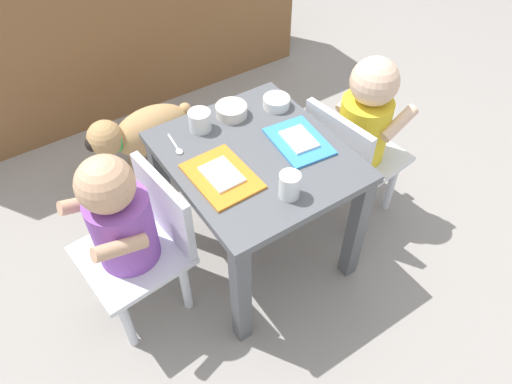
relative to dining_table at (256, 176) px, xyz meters
name	(u,v)px	position (x,y,z in m)	size (l,w,h in m)	color
ground_plane	(256,250)	(0.00, 0.00, -0.37)	(7.00, 7.00, 0.00)	gray
kitchen_cabinet_back	(104,3)	(0.00, 1.16, 0.08)	(1.72, 0.37, 0.89)	brown
dining_table	(256,176)	(0.00, 0.00, 0.00)	(0.48, 0.54, 0.46)	#515459
seated_child_left	(125,223)	(-0.40, 0.03, 0.02)	(0.31, 0.31, 0.62)	silver
seated_child_right	(362,125)	(0.40, -0.02, 0.03)	(0.31, 0.31, 0.63)	silver
dog	(144,133)	(-0.13, 0.58, -0.17)	(0.43, 0.17, 0.31)	tan
food_tray_left	(222,176)	(-0.13, -0.03, 0.10)	(0.16, 0.21, 0.02)	orange
food_tray_right	(299,141)	(0.13, -0.03, 0.10)	(0.16, 0.21, 0.02)	#388CD8
water_cup_left	(289,186)	(-0.02, -0.18, 0.12)	(0.06, 0.06, 0.07)	white
water_cup_right	(200,121)	(-0.08, 0.19, 0.12)	(0.07, 0.07, 0.06)	white
cereal_bowl_left_side	(276,102)	(0.18, 0.15, 0.11)	(0.08, 0.08, 0.03)	white
veggie_bowl_far	(231,110)	(0.03, 0.19, 0.11)	(0.10, 0.10, 0.04)	silver
spoon_by_left_tray	(176,146)	(-0.18, 0.15, 0.09)	(0.02, 0.10, 0.01)	silver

